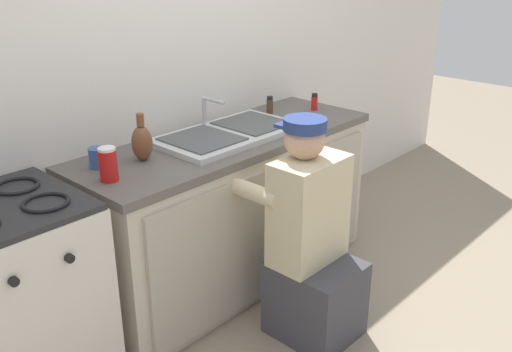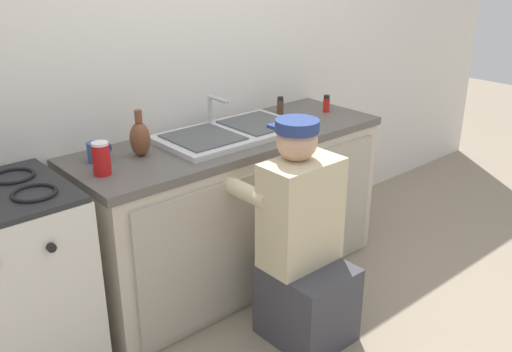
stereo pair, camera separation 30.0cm
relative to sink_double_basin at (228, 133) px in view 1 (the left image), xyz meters
name	(u,v)px [view 1 (the left image)]	position (x,y,z in m)	size (l,w,h in m)	color
ground_plane	(269,295)	(0.00, -0.30, -0.88)	(12.00, 12.00, 0.00)	gray
back_wall	(183,57)	(0.00, 0.35, 0.37)	(6.00, 0.10, 2.50)	silver
counter_cabinet	(231,213)	(0.00, -0.01, -0.47)	(1.75, 0.62, 0.82)	beige
countertop	(229,141)	(0.00, 0.00, -0.04)	(1.79, 0.62, 0.04)	#5B5651
sink_double_basin	(228,133)	(0.00, 0.00, 0.00)	(0.80, 0.44, 0.19)	silver
stove_range	(15,302)	(-1.26, 0.00, -0.44)	(0.62, 0.62, 0.90)	silver
plumber_person	(311,249)	(-0.09, -0.65, -0.42)	(0.42, 0.61, 1.10)	#3F3F47
soda_cup_red	(108,164)	(-0.78, -0.06, 0.06)	(0.08, 0.08, 0.15)	red
spice_bottle_pepper	(270,105)	(0.49, 0.14, 0.03)	(0.04, 0.04, 0.10)	#513823
vase_decorative	(142,142)	(-0.53, 0.05, 0.07)	(0.10, 0.10, 0.23)	brown
coffee_mug	(98,158)	(-0.73, 0.12, 0.03)	(0.13, 0.08, 0.09)	#335699
spice_bottle_red	(314,102)	(0.73, -0.02, 0.03)	(0.04, 0.04, 0.10)	red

